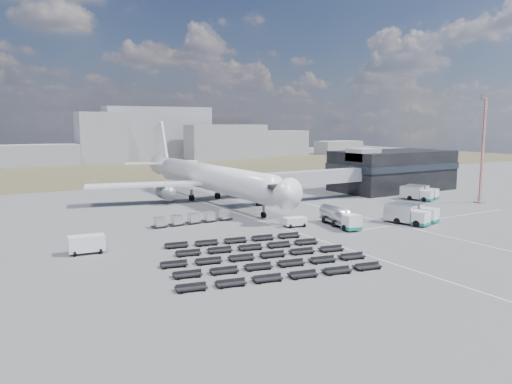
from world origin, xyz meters
TOP-DOWN VIEW (x-y plane):
  - ground at (0.00, 0.00)m, footprint 420.00×420.00m
  - grass_strip at (0.00, 110.00)m, footprint 420.00×90.00m
  - lane_markings at (9.77, 3.00)m, footprint 47.12×110.00m
  - terminal at (47.77, 23.96)m, footprint 30.40×16.40m
  - jet_bridge at (15.90, 20.42)m, footprint 30.30×3.80m
  - airliner at (0.00, 32.38)m, footprint 51.59×64.53m
  - skyline at (-1.98, 151.58)m, footprint 311.89×27.50m
  - fuel_tanker at (6.87, -3.93)m, footprint 4.25×10.25m
  - pushback_tug at (0.32, -0.29)m, footprint 3.92×2.66m
  - utility_van at (-33.18, -0.04)m, footprint 4.77×2.50m
  - catering_truck at (15.35, 35.73)m, footprint 3.71×6.85m
  - service_trucks_near at (19.60, -7.83)m, footprint 8.08×8.91m
  - service_trucks_far at (41.56, 9.53)m, footprint 7.75×8.44m
  - uld_row at (-13.18, 10.53)m, footprint 14.67×1.74m
  - baggage_dollies at (-15.18, -14.08)m, footprint 27.10×23.52m
  - floodlight_mast at (48.83, -0.57)m, footprint 2.18×1.77m

SIDE VIEW (x-z plane):
  - ground at x=0.00m, z-range 0.00..0.00m
  - grass_strip at x=0.00m, z-range 0.00..0.01m
  - lane_markings at x=9.77m, z-range 0.00..0.01m
  - baggage_dollies at x=-15.18m, z-range 0.00..0.77m
  - pushback_tug at x=0.32m, z-range 0.00..1.59m
  - uld_row at x=-13.18m, z-range 0.16..1.77m
  - utility_van at x=-33.18m, z-range 0.00..2.43m
  - service_trucks_far at x=41.56m, z-range 0.12..2.91m
  - catering_truck at x=15.35m, z-range 0.03..3.02m
  - fuel_tanker at x=6.87m, z-range 0.00..3.22m
  - service_trucks_near at x=19.60m, z-range 0.13..3.13m
  - jet_bridge at x=15.90m, z-range 1.53..8.58m
  - terminal at x=47.77m, z-range -0.25..10.75m
  - airliner at x=0.00m, z-range -3.52..14.10m
  - skyline at x=-1.98m, z-range -4.04..20.10m
  - floodlight_mast at x=48.83m, z-range 0.03..23.00m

